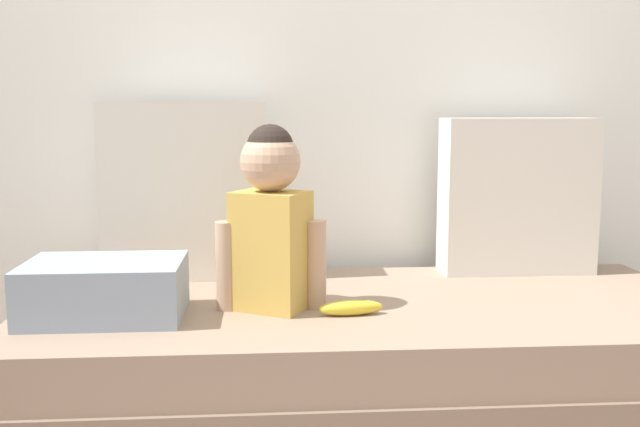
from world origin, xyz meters
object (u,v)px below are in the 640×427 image
couch (367,363)px  folded_blanket (105,289)px  throw_pillow_left (186,191)px  toddler (271,217)px  throw_pillow_right (517,196)px  banana (351,308)px

couch → folded_blanket: bearing=-171.1°
throw_pillow_left → toddler: (0.27, -0.40, -0.03)m
folded_blanket → throw_pillow_right: bearing=19.8°
toddler → banana: 0.32m
throw_pillow_left → banana: bearing=-45.2°
throw_pillow_left → throw_pillow_right: size_ratio=1.10×
throw_pillow_right → toddler: size_ratio=1.02×
couch → throw_pillow_right: size_ratio=3.86×
toddler → folded_blanket: toddler is taller
throw_pillow_right → throw_pillow_left: bearing=180.0°
throw_pillow_right → banana: bearing=-141.7°
throw_pillow_right → couch: bearing=-148.0°
throw_pillow_left → toddler: throw_pillow_left is taller
toddler → folded_blanket: (-0.43, -0.05, -0.18)m
throw_pillow_left → folded_blanket: size_ratio=1.40×
couch → toddler: size_ratio=3.95×
couch → throw_pillow_left: bearing=148.0°
couch → banana: size_ratio=11.55×
couch → toddler: (-0.27, -0.06, 0.43)m
couch → throw_pillow_left: 0.79m
banana → throw_pillow_left: bearing=134.8°
throw_pillow_left → folded_blanket: bearing=-109.9°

